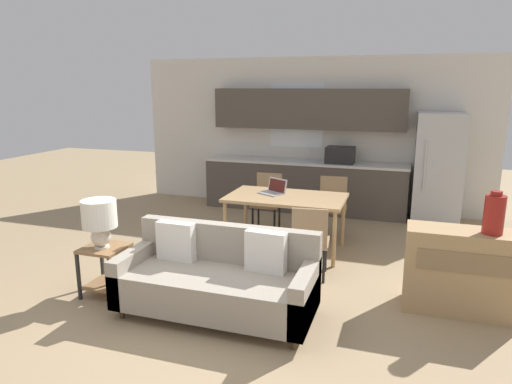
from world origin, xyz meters
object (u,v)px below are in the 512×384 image
Objects in this scene: dining_table at (286,201)px; dining_chair_far_right at (332,204)px; vase at (494,214)px; side_table at (105,263)px; table_lamp at (100,218)px; laptop at (274,190)px; couch at (219,280)px; credenza at (462,271)px; dining_chair_far_left at (267,199)px; refrigerator at (438,169)px; dining_chair_near_right at (310,239)px.

dining_chair_far_right is at bearing 60.09° from dining_table.
side_table is at bearing -168.95° from vase.
laptop is at bearing 58.09° from table_lamp.
couch is 2.08m from laptop.
dining_chair_far_right is (-1.59, 2.01, 0.06)m from credenza.
vase reaches higher than side_table.
vase is at bearing 11.45° from table_lamp.
dining_chair_far_right is (1.97, 2.78, 0.12)m from side_table.
vase is at bearing -38.38° from dining_chair_far_left.
couch is at bearing -61.16° from laptop.
dining_table is 0.25m from laptop.
couch is at bearing -163.57° from vase.
dining_table is 1.78× the size of dining_chair_far_right.
dining_table is 1.96m from couch.
table_lamp is (-1.48, -1.96, 0.16)m from dining_table.
table_lamp is 1.25× the size of vase.
refrigerator is 1.15× the size of dining_table.
dining_chair_near_right reaches higher than couch.
vase is 1.91m from dining_chair_near_right.
dining_table is 1.78× the size of dining_chair_near_right.
refrigerator reaches higher than table_lamp.
vase is 1.02× the size of laptop.
dining_chair_far_right is at bearing 54.74° from side_table.
laptop is (1.28, 2.06, -0.05)m from table_lamp.
dining_chair_far_right is at bearing 131.37° from vase.
couch is 1.30m from side_table.
dining_chair_far_right reaches higher than credenza.
dining_chair_far_right is 1.07m from laptop.
refrigerator reaches higher than dining_table.
refrigerator is at bearing 91.54° from credenza.
dining_table is at bearing 52.55° from side_table.
table_lamp reaches higher than dining_table.
refrigerator is 3.48× the size of table_lamp.
laptop is at bearing -69.50° from dining_chair_far_left.
dining_table reaches higher than side_table.
couch is (-0.18, -1.92, -0.35)m from dining_table.
laptop is (-2.19, -1.95, -0.09)m from refrigerator.
dining_chair_far_left and dining_chair_near_right have the same top height.
refrigerator is at bearing 69.79° from laptop.
laptop is (-2.50, 1.30, -0.23)m from vase.
vase reaches higher than dining_chair_far_right.
refrigerator is 4.44× the size of laptop.
vase reaches higher than laptop.
side_table is 3.64m from credenza.
refrigerator is 4.56m from couch.
table_lamp is 2.31m from dining_chair_near_right.
couch is 4.73× the size of laptop.
credenza reaches higher than side_table.
couch is 4.65× the size of vase.
vase reaches higher than dining_chair_near_right.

